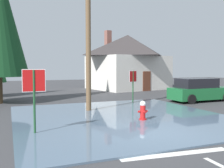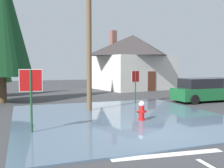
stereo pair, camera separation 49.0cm
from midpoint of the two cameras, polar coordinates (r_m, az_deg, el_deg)
The scene contains 9 objects.
ground_plane at distance 9.74m, azimuth 7.56°, elevation -11.08°, with size 80.00×80.00×0.10m, color #38383A.
flood_puddle at distance 12.55m, azimuth 0.93°, elevation -7.28°, with size 9.92×10.35×0.06m, color #4C6075.
lane_stop_bar at distance 7.62m, azimuth 12.20°, elevation -14.98°, with size 3.33×0.30×0.01m, color silver.
stop_sign_near at distance 9.64m, azimuth -18.37°, elevation -0.79°, with size 0.82×0.08×2.37m.
fire_hydrant at distance 11.66m, azimuth 5.68°, elevation -6.04°, with size 0.46×0.40×0.92m.
utility_pole at distance 14.21m, azimuth -6.33°, elevation 12.18°, with size 1.60×0.28×8.68m.
stop_sign_far at distance 17.45m, azimuth 3.89°, elevation 0.90°, with size 0.70×0.33×2.18m.
house at distance 28.73m, azimuth 3.01°, elevation 5.15°, with size 9.20×8.41×6.46m.
parked_car at distance 19.16m, azimuth 18.19°, elevation -1.35°, with size 4.62×2.04×1.64m.
Camera 1 is at (-4.90, -8.08, 2.45)m, focal length 41.07 mm.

